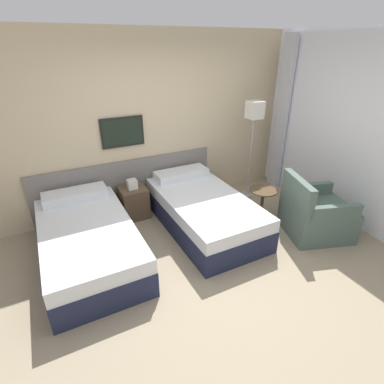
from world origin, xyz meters
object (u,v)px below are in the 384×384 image
at_px(nightstand, 134,202).
at_px(floor_lamp, 254,118).
at_px(bed_near_door, 88,241).
at_px(bed_near_window, 203,210).
at_px(side_table, 263,199).
at_px(armchair, 315,216).

distance_m(nightstand, floor_lamp, 2.35).
height_order(bed_near_door, bed_near_window, same).
bearing_deg(side_table, floor_lamp, 67.99).
relative_size(bed_near_door, armchair, 1.93).
bearing_deg(bed_near_window, floor_lamp, 23.44).
bearing_deg(side_table, armchair, -58.90).
xyz_separation_m(nightstand, side_table, (1.74, -0.97, 0.09)).
relative_size(bed_near_door, bed_near_window, 1.00).
relative_size(bed_near_door, side_table, 4.04).
bearing_deg(bed_near_window, armchair, -34.15).
relative_size(side_table, armchair, 0.48).
bearing_deg(nightstand, bed_near_window, -42.19).
relative_size(bed_near_door, nightstand, 3.18).
distance_m(nightstand, armchair, 2.71).
relative_size(floor_lamp, armchair, 1.60).
distance_m(bed_near_window, side_table, 0.95).
height_order(nightstand, floor_lamp, floor_lamp).
bearing_deg(armchair, nightstand, 71.29).
bearing_deg(bed_near_door, bed_near_window, 0.00).
bearing_deg(nightstand, armchair, -37.45).
bearing_deg(bed_near_window, side_table, -13.76).
bearing_deg(bed_near_door, armchair, -16.77).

